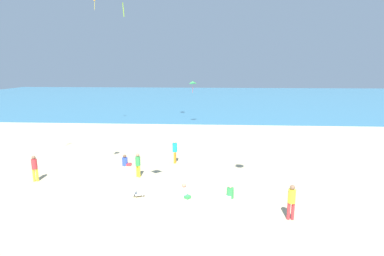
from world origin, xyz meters
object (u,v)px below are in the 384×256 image
Objects in this scene: person_2 at (184,192)px; person_5 at (230,193)px; person_3 at (126,162)px; kite_green at (193,82)px; beach_chair_mid_beach at (137,192)px; person_6 at (138,163)px; person_0 at (35,167)px; person_1 at (291,200)px; person_4 at (175,150)px.

person_5 is at bearing 40.61° from person_2.
kite_green is at bearing 75.22° from person_3.
beach_chair_mid_beach is at bearing -68.34° from person_3.
person_3 is at bearing 63.90° from person_6.
person_0 is at bearing 130.18° from person_6.
person_3 is (4.67, 3.22, -0.64)m from person_0.
beach_chair_mid_beach is 7.95m from person_1.
person_2 is 2.43m from person_5.
beach_chair_mid_beach is at bearing -99.84° from person_4.
person_3 is 1.03× the size of person_5.
person_1 is 1.23× the size of kite_green.
person_0 is at bearing -114.81° from kite_green.
person_0 is at bearing -150.04° from person_2.
person_0 is 6.19m from person_6.
beach_chair_mid_beach is at bearing -102.72° from person_1.
person_4 is at bearing 56.27° from beach_chair_mid_beach.
person_2 is at bearing -87.91° from kite_green.
person_5 reaches higher than beach_chair_mid_beach.
person_1 is 9.98m from person_4.
person_1 is 5.52m from person_2.
person_5 is at bearing -53.79° from person_4.
person_5 is 6.28m from person_6.
beach_chair_mid_beach is 0.95× the size of person_5.
beach_chair_mid_beach is 0.44× the size of person_1.
person_1 is at bearing -47.39° from person_4.
person_5 is at bearing -86.38° from person_6.
person_3 is 3.58m from person_4.
beach_chair_mid_beach is 20.84m from kite_green.
person_3 is at bearing 109.10° from person_0.
person_5 is at bearing -126.22° from person_1.
person_2 is at bearing -53.40° from person_5.
person_6 is (-8.24, 4.87, -0.08)m from person_1.
person_2 is at bearing -110.15° from person_1.
person_6 reaches higher than person_5.
person_1 is at bearing -90.59° from person_6.
person_6 is (1.43, -2.12, 0.60)m from person_3.
person_3 reaches higher than person_5.
person_4 is 1.10× the size of person_6.
person_4 is at bearing -4.52° from person_6.
person_6 is at bearing -98.00° from kite_green.
person_6 is (6.09, 1.09, -0.04)m from person_0.
person_4 is at bearing -139.08° from person_1.
person_0 is 0.97× the size of person_1.
person_2 is at bearing -47.41° from person_3.
person_3 is 0.59× the size of kite_green.
person_1 is 2.15× the size of person_5.
person_0 is 1.05× the size of person_6.
person_3 is at bearing -88.57° from person_5.
person_3 is 8.57m from person_5.
person_1 reaches higher than beach_chair_mid_beach.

